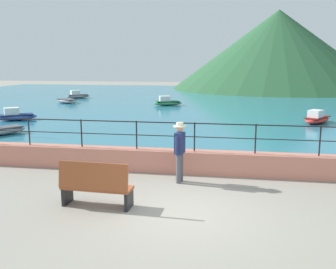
{
  "coord_description": "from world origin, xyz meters",
  "views": [
    {
      "loc": [
        1.11,
        -8.18,
        3.39
      ],
      "look_at": [
        -0.91,
        3.7,
        1.1
      ],
      "focal_mm": 40.35,
      "sensor_mm": 36.0,
      "label": 1
    }
  ],
  "objects": [
    {
      "name": "ground_plane",
      "position": [
        0.0,
        0.0,
        0.0
      ],
      "size": [
        120.0,
        120.0,
        0.0
      ],
      "primitive_type": "plane",
      "color": "gray"
    },
    {
      "name": "promenade_wall",
      "position": [
        0.0,
        3.2,
        0.35
      ],
      "size": [
        20.0,
        0.56,
        0.7
      ],
      "primitive_type": "cube",
      "color": "tan",
      "rests_on": "ground"
    },
    {
      "name": "railing",
      "position": [
        0.0,
        3.2,
        1.32
      ],
      "size": [
        18.44,
        0.04,
        0.9
      ],
      "color": "black",
      "rests_on": "promenade_wall"
    },
    {
      "name": "lake_water",
      "position": [
        0.0,
        25.84,
        0.03
      ],
      "size": [
        64.0,
        44.32,
        0.06
      ],
      "primitive_type": "cube",
      "color": "teal",
      "rests_on": "ground"
    },
    {
      "name": "hill_main",
      "position": [
        6.7,
        43.66,
        5.06
      ],
      "size": [
        27.33,
        27.33,
        10.12
      ],
      "primitive_type": "cone",
      "color": "#285633",
      "rests_on": "ground"
    },
    {
      "name": "bench_main",
      "position": [
        -2.01,
        -0.07,
        0.56
      ],
      "size": [
        1.72,
        0.64,
        1.13
      ],
      "color": "#9E4C28",
      "rests_on": "ground"
    },
    {
      "name": "person_walking",
      "position": [
        -0.32,
        2.18,
        0.98
      ],
      "size": [
        0.38,
        0.56,
        1.75
      ],
      "color": "#4C4C56",
      "rests_on": "ground"
    },
    {
      "name": "boat_0",
      "position": [
        -3.99,
        21.33,
        0.33
      ],
      "size": [
        2.47,
        1.65,
        0.76
      ],
      "color": "#338C59",
      "rests_on": "lake_water"
    },
    {
      "name": "boat_1",
      "position": [
        -11.47,
        12.05,
        0.33
      ],
      "size": [
        2.38,
        2.09,
        0.76
      ],
      "color": "#2D4C9E",
      "rests_on": "lake_water"
    },
    {
      "name": "boat_2",
      "position": [
        5.84,
        13.9,
        0.33
      ],
      "size": [
        2.05,
        2.4,
        0.76
      ],
      "color": "red",
      "rests_on": "lake_water"
    },
    {
      "name": "boat_3",
      "position": [
        -13.62,
        26.2,
        0.33
      ],
      "size": [
        2.37,
        2.11,
        0.76
      ],
      "color": "gray",
      "rests_on": "lake_water"
    },
    {
      "name": "boat_4",
      "position": [
        -9.57,
        7.73,
        0.26
      ],
      "size": [
        2.01,
        2.42,
        2.09
      ],
      "color": "gray",
      "rests_on": "lake_water"
    },
    {
      "name": "boat_5",
      "position": [
        -12.65,
        21.64,
        0.26
      ],
      "size": [
        2.45,
        1.87,
        0.36
      ],
      "color": "gray",
      "rests_on": "lake_water"
    }
  ]
}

